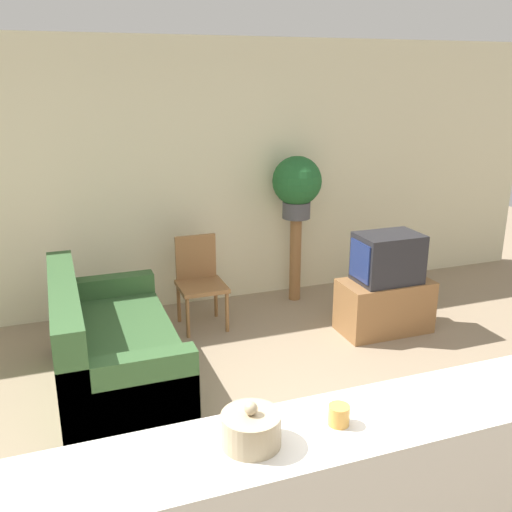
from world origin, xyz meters
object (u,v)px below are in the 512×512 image
television (387,258)px  wooden_chair (199,278)px  couch (110,351)px  potted_plant (297,184)px  decorative_bowl (251,429)px

television → wooden_chair: 1.78m
couch → potted_plant: (2.08, 1.20, 0.96)m
television → wooden_chair: (-1.59, 0.75, -0.25)m
wooden_chair → television: bearing=-25.3°
potted_plant → decorative_bowl: size_ratio=2.92×
wooden_chair → potted_plant: potted_plant is taller
couch → decorative_bowl: (0.30, -2.42, 0.80)m
television → potted_plant: size_ratio=0.92×
potted_plant → decorative_bowl: (-1.79, -3.62, -0.16)m
television → decorative_bowl: 3.46m
wooden_chair → decorative_bowl: 3.47m
couch → wooden_chair: 1.34m
couch → decorative_bowl: 2.57m
television → potted_plant: potted_plant is taller
wooden_chair → potted_plant: (1.13, 0.27, 0.79)m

